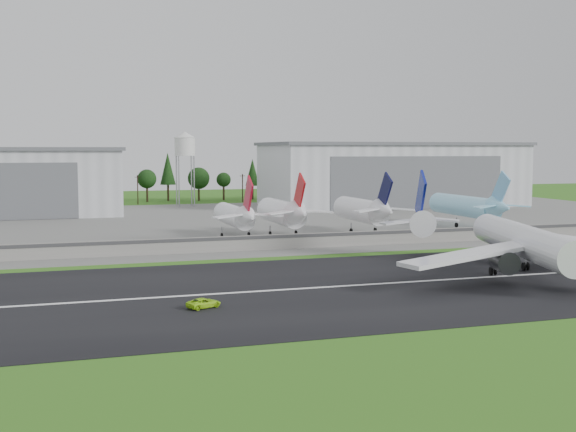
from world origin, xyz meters
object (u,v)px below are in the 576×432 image
object	(u,v)px
parked_jet_skyblue	(470,206)
parked_jet_navy	(366,210)
ground_vehicle	(204,303)
parked_jet_red_b	(285,212)
main_airliner	(526,249)
parked_jet_red_a	(237,216)

from	to	relation	value
parked_jet_skyblue	parked_jet_navy	bearing A→B (deg)	-171.82
ground_vehicle	parked_jet_navy	xyz separation A→B (m)	(58.24, 75.72, 5.59)
parked_jet_navy	ground_vehicle	bearing A→B (deg)	-127.56
ground_vehicle	parked_jet_skyblue	size ratio (longest dim) A/B	0.14
parked_jet_red_b	parked_jet_skyblue	bearing A→B (deg)	4.99
ground_vehicle	parked_jet_red_b	xyz separation A→B (m)	(35.80, 75.72, 5.61)
ground_vehicle	parked_jet_navy	world-z (taller)	parked_jet_navy
parked_jet_red_b	parked_jet_skyblue	world-z (taller)	parked_jet_red_b
parked_jet_red_b	parked_jet_navy	bearing A→B (deg)	-0.01
parked_jet_red_b	parked_jet_skyblue	size ratio (longest dim) A/B	0.84
ground_vehicle	parked_jet_skyblue	xyz separation A→B (m)	(93.00, 80.72, 5.49)
parked_jet_red_b	main_airliner	bearing A→B (deg)	-70.46
parked_jet_red_a	parked_jet_skyblue	world-z (taller)	parked_jet_skyblue
parked_jet_navy	main_airliner	bearing A→B (deg)	-88.85
parked_jet_red_a	parked_jet_red_b	world-z (taller)	parked_jet_red_b
ground_vehicle	parked_jet_skyblue	bearing A→B (deg)	-72.99
ground_vehicle	parked_jet_navy	distance (m)	95.69
ground_vehicle	parked_jet_navy	bearing A→B (deg)	-61.51
main_airliner	parked_jet_red_b	world-z (taller)	main_airliner
parked_jet_red_b	parked_jet_navy	size ratio (longest dim) A/B	1.00
main_airliner	parked_jet_red_a	distance (m)	76.21
ground_vehicle	parked_jet_navy	size ratio (longest dim) A/B	0.16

